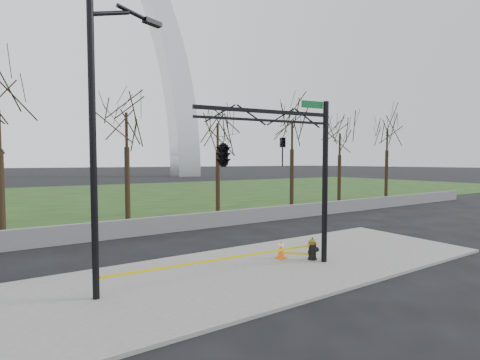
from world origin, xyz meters
TOP-DOWN VIEW (x-y plane):
  - ground at (0.00, 0.00)m, footprint 500.00×500.00m
  - sidewalk at (0.00, 0.00)m, footprint 18.00×6.00m
  - grass_strip at (0.00, 30.00)m, footprint 120.00×40.00m
  - guardrail at (0.00, 8.00)m, footprint 60.00×0.30m
  - gateway_arch at (0.00, 75.00)m, footprint 66.00×6.00m
  - tree_row at (1.69, 12.00)m, footprint 49.39×4.00m
  - fire_hydrant at (2.04, -0.26)m, footprint 0.52×0.34m
  - traffic_cone at (1.16, 0.54)m, footprint 0.41×0.41m
  - street_light at (-5.39, 0.24)m, footprint 2.30×0.96m
  - traffic_signal_mast at (-0.98, -0.18)m, footprint 5.05×2.54m
  - caution_tape at (-1.33, -0.03)m, footprint 7.63×0.81m

SIDE VIEW (x-z plane):
  - ground at x=0.00m, z-range 0.00..0.00m
  - grass_strip at x=0.00m, z-range 0.00..0.06m
  - sidewalk at x=0.00m, z-range 0.00..0.10m
  - guardrail at x=0.00m, z-range 0.00..0.90m
  - traffic_cone at x=1.16m, z-range 0.10..0.80m
  - fire_hydrant at x=2.04m, z-range 0.07..0.91m
  - caution_tape at x=-1.33m, z-range 0.39..0.82m
  - tree_row at x=1.69m, z-range 0.00..8.02m
  - traffic_signal_mast at x=-0.98m, z-range 1.15..7.15m
  - street_light at x=-5.39m, z-range 0.59..8.80m
  - gateway_arch at x=0.00m, z-range 0.00..65.00m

